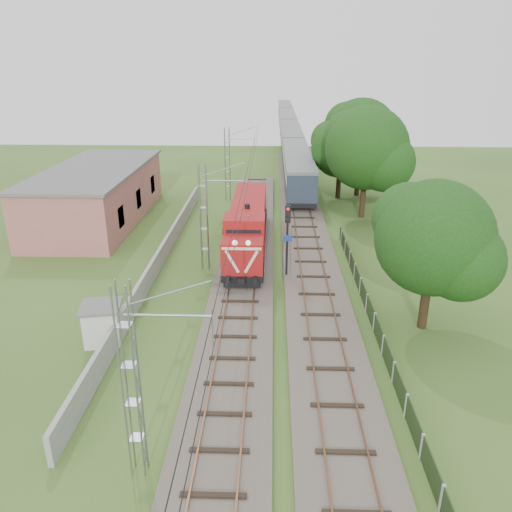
{
  "coord_description": "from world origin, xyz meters",
  "views": [
    {
      "loc": [
        1.96,
        -22.73,
        14.8
      ],
      "look_at": [
        0.91,
        9.18,
        2.2
      ],
      "focal_mm": 35.0,
      "sensor_mm": 36.0,
      "label": 1
    }
  ],
  "objects_px": {
    "locomotive": "(248,225)",
    "coach_rake": "(289,128)",
    "signal_post": "(288,229)",
    "relay_hut": "(102,323)"
  },
  "relations": [
    {
      "from": "locomotive",
      "to": "coach_rake",
      "type": "relative_size",
      "value": 0.17
    },
    {
      "from": "signal_post",
      "to": "relay_hut",
      "type": "relative_size",
      "value": 2.22
    },
    {
      "from": "signal_post",
      "to": "locomotive",
      "type": "bearing_deg",
      "value": 118.43
    },
    {
      "from": "locomotive",
      "to": "relay_hut",
      "type": "height_order",
      "value": "locomotive"
    },
    {
      "from": "coach_rake",
      "to": "signal_post",
      "type": "distance_m",
      "value": 63.97
    },
    {
      "from": "locomotive",
      "to": "relay_hut",
      "type": "relative_size",
      "value": 6.64
    },
    {
      "from": "locomotive",
      "to": "coach_rake",
      "type": "xyz_separation_m",
      "value": [
        5.0,
        58.25,
        0.44
      ]
    },
    {
      "from": "coach_rake",
      "to": "locomotive",
      "type": "bearing_deg",
      "value": -94.91
    },
    {
      "from": "coach_rake",
      "to": "signal_post",
      "type": "height_order",
      "value": "signal_post"
    },
    {
      "from": "locomotive",
      "to": "coach_rake",
      "type": "distance_m",
      "value": 58.46
    }
  ]
}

